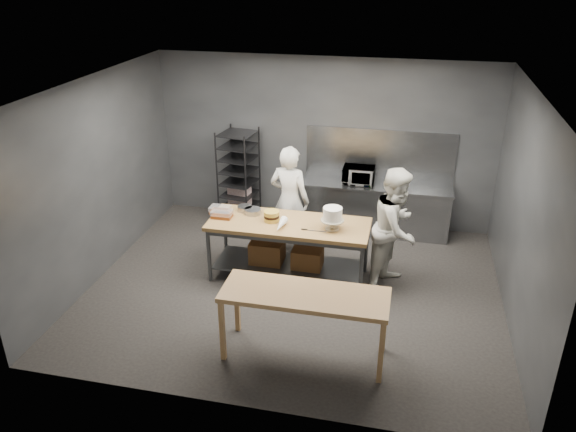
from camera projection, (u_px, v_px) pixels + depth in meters
The scene contains 16 objects.
ground at pixel (294, 288), 8.40m from camera, with size 6.00×6.00×0.00m, color black.
back_wall at pixel (324, 142), 9.98m from camera, with size 6.00×0.04×3.00m, color #4C4F54.
work_table at pixel (287, 243), 8.48m from camera, with size 2.40×0.90×0.92m.
near_counter at pixel (305, 299), 6.67m from camera, with size 2.00×0.70×0.90m.
back_counter at pixel (375, 208), 9.94m from camera, with size 2.60×0.60×0.90m.
splashback_panel at pixel (380, 155), 9.83m from camera, with size 2.60×0.02×0.90m, color slate.
speed_rack at pixel (239, 177), 10.19m from camera, with size 0.69×0.73×1.75m.
chef_behind at pixel (289, 201), 9.07m from camera, with size 0.67×0.44×1.84m, color white.
chef_right at pixel (396, 228), 8.15m from camera, with size 0.89×0.70×1.84m, color silver.
microwave at pixel (359, 175), 9.75m from camera, with size 0.54×0.37×0.30m, color black.
frosted_cake_stand at pixel (332, 215), 8.03m from camera, with size 0.34×0.34×0.34m.
layer_cake at pixel (272, 216), 8.35m from camera, with size 0.23×0.23×0.16m.
cake_pans at pixel (249, 210), 8.65m from camera, with size 0.39×0.32×0.07m.
piping_bag at pixel (281, 225), 8.12m from camera, with size 0.12×0.12×0.38m, color white.
offset_spatula at pixel (310, 230), 8.09m from camera, with size 0.36×0.02×0.02m.
pastry_clamshells at pixel (221, 212), 8.54m from camera, with size 0.38×0.35×0.11m.
Camera 1 is at (1.46, -7.00, 4.53)m, focal length 35.00 mm.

